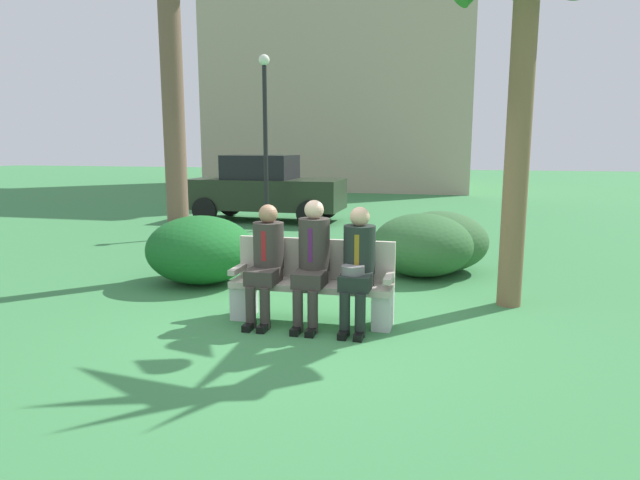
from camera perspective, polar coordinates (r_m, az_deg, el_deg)
ground_plane at (r=5.95m, az=-1.52°, el=-9.09°), size 80.00×80.00×0.00m
park_bench at (r=6.10m, az=-0.77°, el=-4.55°), size 1.78×0.44×0.90m
seated_man_left at (r=6.05m, az=-5.61°, el=-1.75°), size 0.34×0.72×1.29m
seated_man_middle at (r=5.90m, az=-0.81°, el=-1.69°), size 0.34×0.72×1.35m
seated_man_right at (r=5.79m, az=3.92°, el=-2.27°), size 0.34×0.72×1.29m
shrub_near_bench at (r=7.91m, az=-12.30°, el=-0.99°), size 1.53×1.40×0.96m
shrub_mid_lawn at (r=8.69m, az=12.27°, el=-0.12°), size 1.48×1.36×0.93m
shrub_far_lawn at (r=8.31m, az=10.57°, el=-0.50°), size 1.49×1.37×0.93m
parked_car_near at (r=14.21m, az=-5.70°, el=5.34°), size 3.92×1.75×1.68m
street_lamp at (r=12.56m, az=-5.70°, el=11.70°), size 0.24×0.24×3.89m
building_backdrop at (r=27.00m, az=2.85°, el=20.79°), size 11.82×8.16×14.12m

